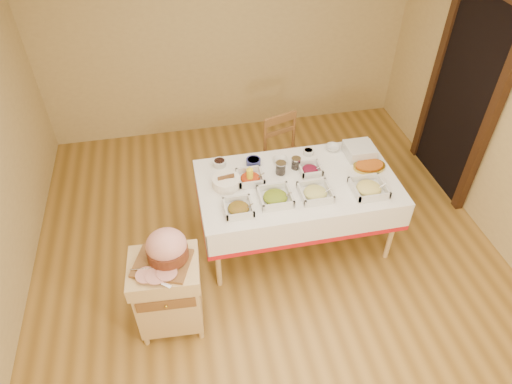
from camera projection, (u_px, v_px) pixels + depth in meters
room_shell at (275, 158)px, 3.54m from camera, size 5.00×5.00×5.00m
doorway at (464, 94)px, 4.66m from camera, size 0.09×1.10×2.20m
dining_table at (297, 194)px, 4.27m from camera, size 1.82×1.02×0.76m
butcher_cart at (168, 291)px, 3.65m from camera, size 0.57×0.48×0.76m
dining_chair at (286, 157)px, 4.91m from camera, size 0.51×0.50×0.93m
ham_on_board at (166, 249)px, 3.38m from camera, size 0.44×0.42×0.29m
serving_dish_a at (238, 208)px, 3.85m from camera, size 0.25×0.24×0.11m
serving_dish_b at (275, 197)px, 3.95m from camera, size 0.28×0.28×0.11m
serving_dish_c at (315, 193)px, 3.99m from camera, size 0.27×0.27×0.11m
serving_dish_d at (369, 188)px, 4.04m from camera, size 0.29×0.29×0.11m
serving_dish_e at (250, 178)px, 4.15m from camera, size 0.25×0.24×0.11m
serving_dish_f at (310, 169)px, 4.25m from camera, size 0.21×0.20×0.10m
small_bowl_left at (220, 163)px, 4.32m from camera, size 0.13×0.13×0.06m
small_bowl_mid at (253, 162)px, 4.33m from camera, size 0.14×0.14×0.06m
small_bowl_right at (308, 152)px, 4.46m from camera, size 0.10×0.10×0.05m
bowl_white_imported at (281, 160)px, 4.37m from camera, size 0.15×0.15×0.03m
bowl_small_imported at (333, 148)px, 4.52m from camera, size 0.17×0.17×0.04m
preserve_jar_left at (281, 169)px, 4.22m from camera, size 0.10×0.10×0.12m
preserve_jar_right at (296, 164)px, 4.28m from camera, size 0.09×0.09×0.11m
mustard_bottle at (250, 175)px, 4.10m from camera, size 0.06×0.06×0.19m
bread_basket at (226, 182)px, 4.08m from camera, size 0.25×0.25×0.11m
plate_stack at (359, 151)px, 4.42m from camera, size 0.26×0.26×0.11m
brass_platter at (369, 166)px, 4.30m from camera, size 0.31×0.22×0.04m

